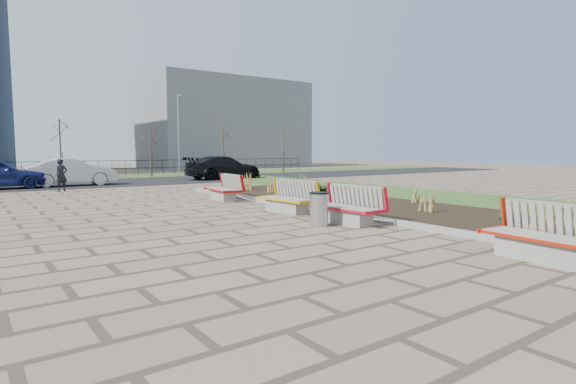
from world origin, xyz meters
TOP-DOWN VIEW (x-y plane):
  - ground at (0.00, 0.00)m, footprint 120.00×120.00m
  - planting_bed at (6.25, 5.00)m, footprint 4.50×18.00m
  - planting_curb at (3.92, 5.00)m, footprint 0.16×18.00m
  - grass_verge_near at (11.00, 5.00)m, footprint 5.00×38.00m
  - grass_verge_far at (0.00, 28.00)m, footprint 80.00×5.00m
  - road at (0.00, 22.00)m, footprint 80.00×7.00m
  - bench_a at (3.00, -2.64)m, footprint 1.08×2.17m
  - bench_b at (3.00, 2.43)m, footprint 1.01×2.15m
  - bench_c at (3.00, 5.16)m, footprint 1.08×2.17m
  - bench_d at (3.00, 9.50)m, footprint 1.10×2.18m
  - litter_bin at (2.17, 2.54)m, footprint 0.48×0.48m
  - pedestrian at (-1.46, 17.46)m, footprint 0.68×0.57m
  - car_silver at (-0.38, 20.81)m, footprint 4.62×1.75m
  - car_black at (9.29, 21.28)m, footprint 5.45×2.38m
  - tree_c at (0.00, 26.50)m, footprint 1.40×1.40m
  - tree_d at (6.00, 26.50)m, footprint 1.40×1.40m
  - tree_e at (12.00, 26.50)m, footprint 1.40×1.40m
  - tree_f at (18.00, 26.50)m, footprint 1.40×1.40m
  - lamp_east at (8.00, 26.00)m, footprint 0.24×0.60m
  - railing_fence at (0.00, 29.50)m, footprint 44.00×0.10m
  - building_grey at (20.00, 42.00)m, footprint 18.00×12.00m

SIDE VIEW (x-z plane):
  - ground at x=0.00m, z-range 0.00..0.00m
  - road at x=0.00m, z-range 0.00..0.02m
  - grass_verge_near at x=11.00m, z-range 0.00..0.04m
  - grass_verge_far at x=0.00m, z-range 0.00..0.04m
  - planting_bed at x=6.25m, z-range 0.00..0.10m
  - planting_curb at x=3.92m, z-range 0.00..0.15m
  - litter_bin at x=2.17m, z-range 0.00..0.87m
  - bench_a at x=3.00m, z-range 0.00..1.00m
  - bench_b at x=3.00m, z-range 0.00..1.00m
  - bench_c at x=3.00m, z-range 0.00..1.00m
  - bench_d at x=3.00m, z-range 0.00..1.00m
  - railing_fence at x=0.00m, z-range 0.04..1.24m
  - car_silver at x=-0.38m, z-range 0.02..1.53m
  - pedestrian at x=-1.46m, z-range 0.00..1.57m
  - car_black at x=9.29m, z-range 0.02..1.58m
  - tree_c at x=0.00m, z-range 0.04..4.04m
  - tree_d at x=6.00m, z-range 0.04..4.04m
  - tree_e at x=12.00m, z-range 0.04..4.04m
  - tree_f at x=18.00m, z-range 0.04..4.04m
  - lamp_east at x=8.00m, z-range 0.04..6.04m
  - building_grey at x=20.00m, z-range 0.00..10.00m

